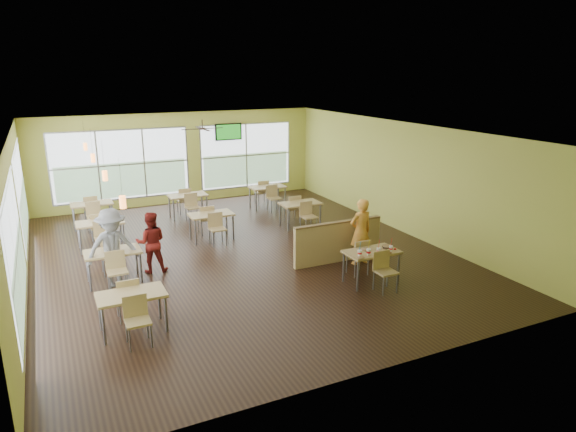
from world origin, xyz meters
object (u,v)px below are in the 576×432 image
(half_wall_divider, at_px, (338,241))
(food_basket, at_px, (387,247))
(main_table, at_px, (372,256))
(man_plaid, at_px, (361,232))

(half_wall_divider, bearing_deg, food_basket, -73.87)
(main_table, relative_size, food_basket, 6.08)
(main_table, height_order, food_basket, main_table)
(man_plaid, bearing_deg, main_table, 66.83)
(man_plaid, height_order, food_basket, man_plaid)
(half_wall_divider, distance_m, food_basket, 1.53)
(half_wall_divider, distance_m, man_plaid, 0.63)
(half_wall_divider, xyz_separation_m, food_basket, (0.42, -1.45, 0.26))
(half_wall_divider, xyz_separation_m, man_plaid, (0.42, -0.36, 0.30))
(half_wall_divider, relative_size, man_plaid, 1.45)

